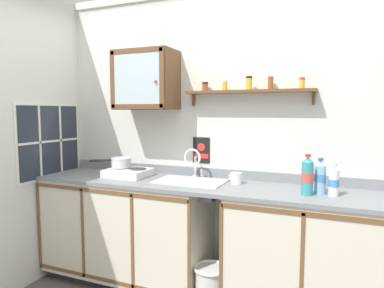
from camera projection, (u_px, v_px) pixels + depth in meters
name	position (u px, v px, depth m)	size (l,w,h in m)	color
back_wall	(210.00, 136.00, 3.07)	(3.47, 0.07, 2.62)	silver
lower_cabinet_run	(127.00, 230.00, 3.11)	(1.50, 0.60, 0.92)	black
lower_cabinet_run_right	(305.00, 258.00, 2.52)	(1.13, 0.60, 0.92)	black
countertop	(196.00, 185.00, 2.81)	(2.83, 0.62, 0.03)	gray
backsplash	(208.00, 172.00, 3.07)	(2.83, 0.02, 0.08)	gray
sink	(191.00, 185.00, 2.87)	(0.57, 0.41, 0.38)	silver
hot_plate_stove	(128.00, 172.00, 3.10)	(0.37, 0.32, 0.07)	silver
saucepan	(121.00, 162.00, 3.15)	(0.32, 0.27, 0.09)	silver
bottle_detergent_teal_0	(307.00, 176.00, 2.40)	(0.08, 0.08, 0.29)	teal
bottle_water_blue_1	(320.00, 177.00, 2.44)	(0.08, 0.08, 0.26)	#8CB7E0
bottle_opaque_white_2	(334.00, 181.00, 2.37)	(0.07, 0.07, 0.23)	white
mug	(236.00, 178.00, 2.78)	(0.12, 0.09, 0.09)	white
wall_cabinet	(146.00, 80.00, 3.05)	(0.54, 0.35, 0.52)	brown
spice_shelf	(248.00, 90.00, 2.81)	(1.07, 0.14, 0.23)	brown
warning_sign	(201.00, 150.00, 3.08)	(0.16, 0.01, 0.23)	black
window	(50.00, 141.00, 3.21)	(0.03, 0.76, 0.70)	#262D38
trash_bin	(211.00, 287.00, 2.66)	(0.27, 0.27, 0.35)	silver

